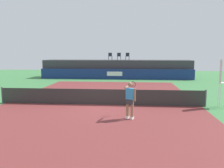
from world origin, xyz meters
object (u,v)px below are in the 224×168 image
(umpire_chair, at_px, (222,80))
(tennis_player, at_px, (130,99))
(spectator_chair_far_left, at_px, (110,56))
(spectator_chair_left, at_px, (119,56))
(net_post_near, at_px, (2,95))
(net_post_far, at_px, (206,98))
(tennis_ball, at_px, (104,92))
(spectator_chair_center, at_px, (127,56))

(umpire_chair, distance_m, tennis_player, 6.01)
(spectator_chair_far_left, xyz_separation_m, spectator_chair_left, (1.13, -0.59, 0.00))
(net_post_near, xyz_separation_m, tennis_player, (8.04, -2.89, 0.46))
(net_post_far, height_order, tennis_player, tennis_player)
(spectator_chair_far_left, xyz_separation_m, tennis_ball, (0.54, -10.99, -2.66))
(spectator_chair_center, distance_m, tennis_player, 18.10)
(spectator_chair_far_left, bearing_deg, tennis_player, -81.66)
(spectator_chair_left, bearing_deg, spectator_chair_center, 10.49)
(umpire_chair, height_order, tennis_player, umpire_chair)
(spectator_chair_far_left, distance_m, net_post_far, 17.19)
(umpire_chair, xyz_separation_m, net_post_near, (-13.27, -0.01, -1.09))
(spectator_chair_left, xyz_separation_m, net_post_far, (5.93, -14.93, -2.19))
(spectator_chair_left, relative_size, umpire_chair, 0.32)
(spectator_chair_far_left, height_order, net_post_near, spectator_chair_far_left)
(spectator_chair_left, bearing_deg, net_post_near, -113.43)
(spectator_chair_far_left, bearing_deg, spectator_chair_center, -10.58)
(tennis_ball, bearing_deg, spectator_chair_left, 86.78)
(spectator_chair_left, xyz_separation_m, net_post_near, (-6.47, -14.93, -2.19))
(umpire_chair, distance_m, tennis_ball, 8.79)
(spectator_chair_far_left, distance_m, spectator_chair_center, 2.19)
(tennis_ball, bearing_deg, net_post_far, -34.83)
(spectator_chair_center, bearing_deg, umpire_chair, -69.08)
(spectator_chair_left, distance_m, net_post_near, 16.42)
(spectator_chair_center, bearing_deg, spectator_chair_left, -169.51)
(net_post_near, bearing_deg, net_post_far, 0.00)
(spectator_chair_left, distance_m, tennis_player, 17.97)
(spectator_chair_center, xyz_separation_m, umpire_chair, (5.78, -15.11, -1.11))
(spectator_chair_far_left, distance_m, tennis_ball, 11.32)
(spectator_chair_far_left, relative_size, spectator_chair_center, 1.00)
(spectator_chair_center, relative_size, tennis_ball, 13.06)
(spectator_chair_center, height_order, net_post_far, spectator_chair_center)
(net_post_far, relative_size, tennis_player, 0.56)
(net_post_far, distance_m, tennis_player, 5.25)
(net_post_near, relative_size, tennis_player, 0.56)
(tennis_player, bearing_deg, spectator_chair_left, 95.04)
(net_post_far, distance_m, tennis_ball, 7.95)
(spectator_chair_left, xyz_separation_m, umpire_chair, (6.80, -14.92, -1.11))
(net_post_far, bearing_deg, tennis_ball, 145.17)
(net_post_far, xyz_separation_m, tennis_ball, (-6.52, 4.53, -0.46))
(spectator_chair_center, distance_m, net_post_near, 17.01)
(spectator_chair_center, height_order, tennis_player, spectator_chair_center)
(spectator_chair_left, height_order, umpire_chair, spectator_chair_left)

